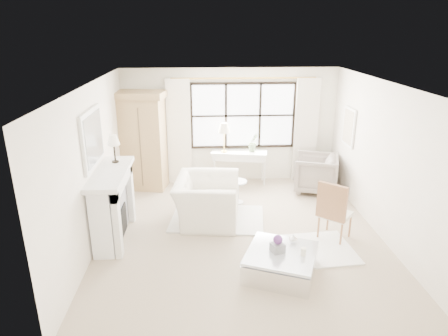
{
  "coord_description": "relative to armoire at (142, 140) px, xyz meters",
  "views": [
    {
      "loc": [
        -0.66,
        -6.45,
        3.57
      ],
      "look_at": [
        -0.29,
        0.2,
        1.2
      ],
      "focal_mm": 32.0,
      "sensor_mm": 36.0,
      "label": 1
    }
  ],
  "objects": [
    {
      "name": "floor",
      "position": [
        2.03,
        -2.36,
        -1.14
      ],
      "size": [
        5.5,
        5.5,
        0.0
      ],
      "primitive_type": "plane",
      "color": "tan",
      "rests_on": "ground"
    },
    {
      "name": "ceiling",
      "position": [
        2.03,
        -2.36,
        1.56
      ],
      "size": [
        5.5,
        5.5,
        0.0
      ],
      "primitive_type": "plane",
      "rotation": [
        3.14,
        0.0,
        0.0
      ],
      "color": "silver",
      "rests_on": "ground"
    },
    {
      "name": "wall_back",
      "position": [
        2.03,
        0.39,
        0.21
      ],
      "size": [
        5.0,
        0.0,
        5.0
      ],
      "primitive_type": "plane",
      "rotation": [
        1.57,
        0.0,
        0.0
      ],
      "color": "white",
      "rests_on": "ground"
    },
    {
      "name": "wall_front",
      "position": [
        2.03,
        -5.11,
        0.21
      ],
      "size": [
        5.0,
        0.0,
        5.0
      ],
      "primitive_type": "plane",
      "rotation": [
        -1.57,
        0.0,
        0.0
      ],
      "color": "silver",
      "rests_on": "ground"
    },
    {
      "name": "wall_left",
      "position": [
        -0.47,
        -2.36,
        0.21
      ],
      "size": [
        0.0,
        5.5,
        5.5
      ],
      "primitive_type": "plane",
      "rotation": [
        1.57,
        0.0,
        1.57
      ],
      "color": "white",
      "rests_on": "ground"
    },
    {
      "name": "wall_right",
      "position": [
        4.53,
        -2.36,
        0.21
      ],
      "size": [
        0.0,
        5.5,
        5.5
      ],
      "primitive_type": "plane",
      "rotation": [
        1.57,
        0.0,
        -1.57
      ],
      "color": "white",
      "rests_on": "ground"
    },
    {
      "name": "window_pane",
      "position": [
        2.33,
        0.37,
        0.46
      ],
      "size": [
        2.4,
        0.02,
        1.5
      ],
      "primitive_type": "cube",
      "color": "white",
      "rests_on": "wall_back"
    },
    {
      "name": "window_frame",
      "position": [
        2.33,
        0.36,
        0.46
      ],
      "size": [
        2.5,
        0.04,
        1.5
      ],
      "primitive_type": null,
      "color": "black",
      "rests_on": "wall_back"
    },
    {
      "name": "curtain_rod",
      "position": [
        2.33,
        0.31,
        1.33
      ],
      "size": [
        3.3,
        0.04,
        0.04
      ],
      "primitive_type": "cylinder",
      "rotation": [
        0.0,
        1.57,
        0.0
      ],
      "color": "#BE9242",
      "rests_on": "wall_back"
    },
    {
      "name": "curtain_left",
      "position": [
        0.83,
        0.29,
        0.1
      ],
      "size": [
        0.55,
        0.1,
        2.47
      ],
      "primitive_type": "cube",
      "color": "white",
      "rests_on": "ground"
    },
    {
      "name": "curtain_right",
      "position": [
        3.83,
        0.29,
        0.1
      ],
      "size": [
        0.55,
        0.1,
        2.47
      ],
      "primitive_type": "cube",
      "color": "silver",
      "rests_on": "ground"
    },
    {
      "name": "fireplace",
      "position": [
        -0.25,
        -2.36,
        -0.49
      ],
      "size": [
        0.58,
        1.66,
        1.26
      ],
      "color": "silver",
      "rests_on": "ground"
    },
    {
      "name": "mirror_frame",
      "position": [
        -0.44,
        -2.36,
        0.7
      ],
      "size": [
        0.05,
        1.15,
        0.95
      ],
      "primitive_type": "cube",
      "color": "silver",
      "rests_on": "wall_left"
    },
    {
      "name": "mirror_glass",
      "position": [
        -0.41,
        -2.36,
        0.7
      ],
      "size": [
        0.02,
        1.0,
        0.8
      ],
      "primitive_type": "cube",
      "color": "silver",
      "rests_on": "wall_left"
    },
    {
      "name": "art_frame",
      "position": [
        4.5,
        -0.66,
        0.41
      ],
      "size": [
        0.04,
        0.62,
        0.82
      ],
      "primitive_type": "cube",
      "color": "white",
      "rests_on": "wall_right"
    },
    {
      "name": "art_canvas",
      "position": [
        4.48,
        -0.66,
        0.41
      ],
      "size": [
        0.01,
        0.52,
        0.72
      ],
      "primitive_type": "cube",
      "color": "beige",
      "rests_on": "wall_right"
    },
    {
      "name": "mantel_lamp",
      "position": [
        -0.21,
        -1.9,
        0.51
      ],
      "size": [
        0.22,
        0.22,
        0.51
      ],
      "color": "black",
      "rests_on": "fireplace"
    },
    {
      "name": "armoire",
      "position": [
        0.0,
        0.0,
        0.0
      ],
      "size": [
        1.22,
        0.87,
        2.24
      ],
      "rotation": [
        0.0,
        0.0,
        -0.16
      ],
      "color": "tan",
      "rests_on": "floor"
    },
    {
      "name": "console_table",
      "position": [
        2.23,
        0.11,
        -0.74
      ],
      "size": [
        1.36,
        0.66,
        0.8
      ],
      "rotation": [
        0.0,
        0.0,
        -0.17
      ],
      "color": "silver",
      "rests_on": "floor"
    },
    {
      "name": "console_lamp",
      "position": [
        1.87,
        0.1,
        0.22
      ],
      "size": [
        0.28,
        0.28,
        0.69
      ],
      "color": "gold",
      "rests_on": "console_table"
    },
    {
      "name": "orchid_plant",
      "position": [
        2.55,
        0.1,
        -0.12
      ],
      "size": [
        0.29,
        0.26,
        0.44
      ],
      "primitive_type": "imported",
      "rotation": [
        0.0,
        0.0,
        0.3
      ],
      "color": "#647D53",
      "rests_on": "console_table"
    },
    {
      "name": "side_table",
      "position": [
        2.09,
        -1.02,
        -0.81
      ],
      "size": [
        0.4,
        0.4,
        0.51
      ],
      "color": "silver",
      "rests_on": "floor"
    },
    {
      "name": "rug_left",
      "position": [
        1.63,
        -1.77,
        -1.12
      ],
      "size": [
        1.93,
        1.48,
        0.03
      ],
      "primitive_type": "cube",
      "rotation": [
        0.0,
        0.0,
        -0.13
      ],
      "color": "silver",
      "rests_on": "floor"
    },
    {
      "name": "rug_right",
      "position": [
        3.13,
        -3.02,
        -1.13
      ],
      "size": [
        1.56,
        1.23,
        0.03
      ],
      "primitive_type": "cube",
      "rotation": [
        0.0,
        0.0,
        0.09
      ],
      "color": "white",
      "rests_on": "floor"
    },
    {
      "name": "club_armchair",
      "position": [
        1.43,
        -1.81,
        -0.71
      ],
      "size": [
        1.31,
        1.46,
        0.86
      ],
      "primitive_type": "imported",
      "rotation": [
        0.0,
        0.0,
        1.45
      ],
      "color": "white",
      "rests_on": "floor"
    },
    {
      "name": "wingback_chair",
      "position": [
        3.93,
        -0.44,
        -0.72
      ],
      "size": [
        1.16,
        1.14,
        0.85
      ],
      "primitive_type": "imported",
      "rotation": [
        0.0,
        0.0,
        -1.87
      ],
      "color": "gray",
      "rests_on": "floor"
    },
    {
      "name": "french_chair",
      "position": [
        3.66,
        -2.62,
        -0.83
      ],
      "size": [
        0.68,
        0.68,
        1.08
      ],
      "rotation": [
        0.0,
        0.0,
        2.42
      ],
      "color": "#9E6942",
      "rests_on": "floor"
    },
    {
      "name": "coffee_table",
      "position": [
        2.52,
        -3.65,
        -0.96
      ],
      "size": [
        1.3,
        1.3,
        0.38
      ],
      "rotation": [
        0.0,
        0.0,
        -0.38
      ],
      "color": "silver",
      "rests_on": "floor"
    },
    {
      "name": "planter_box",
      "position": [
        2.46,
        -3.63,
        -0.69
      ],
      "size": [
        0.23,
        0.23,
        0.13
      ],
      "primitive_type": "cube",
      "rotation": [
        0.0,
        0.0,
        0.36
      ],
      "color": "slate",
      "rests_on": "coffee_table"
    },
    {
      "name": "planter_flowers",
      "position": [
        2.46,
        -3.63,
        -0.55
      ],
      "size": [
        0.14,
        0.14,
        0.14
      ],
      "primitive_type": "sphere",
      "color": "#5A2C6F",
      "rests_on": "planter_box"
    },
    {
      "name": "pillar_candle",
      "position": [
        2.82,
        -3.75,
        -0.7
      ],
      "size": [
        0.08,
        0.08,
        0.12
      ],
      "primitive_type": "cylinder",
      "color": "#ECE7CE",
      "rests_on": "coffee_table"
    },
    {
      "name": "coffee_vase",
      "position": [
        2.75,
        -3.39,
        -0.69
      ],
      "size": [
        0.17,
        0.17,
        0.14
      ],
      "primitive_type": "imported",
      "rotation": [
        0.0,
        0.0,
        0.3
      ],
      "color": "white",
      "rests_on": "coffee_table"
    }
  ]
}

